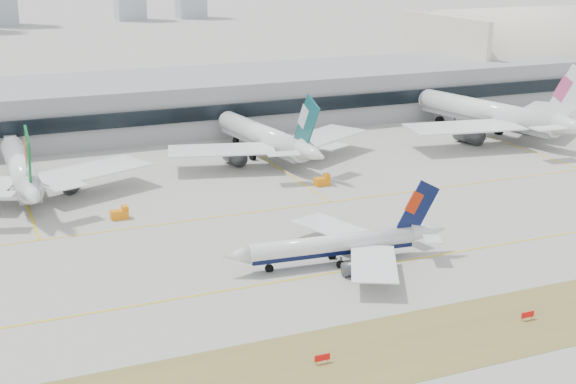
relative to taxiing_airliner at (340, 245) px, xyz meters
name	(u,v)px	position (x,y,z in m)	size (l,w,h in m)	color
ground	(327,261)	(-1.79, 1.41, -3.32)	(3000.00, 3000.00, 0.00)	gray
taxiing_airliner	(340,245)	(0.00, 0.00, 0.00)	(41.03, 35.54, 13.78)	white
widebody_eva	(22,171)	(-47.09, 62.12, 2.04)	(56.58, 55.15, 20.16)	white
widebody_cathay	(266,138)	(13.40, 70.40, 2.08)	(56.58, 55.79, 20.33)	white
widebody_china_air	(494,115)	(81.94, 68.32, 3.06)	(65.60, 65.32, 24.00)	white
terminal	(163,103)	(-1.79, 116.25, 4.18)	(280.00, 43.10, 15.00)	gray
hangar	(536,84)	(152.77, 136.41, -3.19)	(91.00, 60.00, 60.00)	silver
hold_sign_left	(322,358)	(-17.57, -30.59, -2.44)	(2.20, 0.15, 1.35)	red
hold_sign_right	(528,315)	(15.70, -30.59, -2.44)	(2.20, 0.15, 1.35)	red
gse_c	(323,181)	(16.85, 43.40, -2.27)	(3.55, 2.00, 2.60)	orange
gse_b	(120,214)	(-30.62, 37.92, -2.27)	(3.55, 2.00, 2.60)	orange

